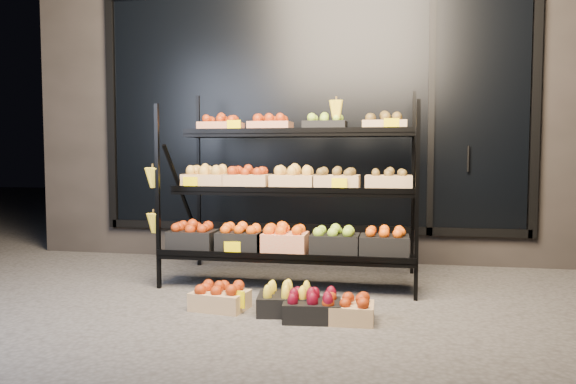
% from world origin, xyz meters
% --- Properties ---
extents(ground, '(24.00, 24.00, 0.00)m').
position_xyz_m(ground, '(0.00, 0.00, 0.00)').
color(ground, '#514F4C').
rests_on(ground, ground).
extents(building, '(6.00, 2.08, 3.50)m').
position_xyz_m(building, '(0.00, 2.59, 1.75)').
color(building, '#2D2826').
rests_on(building, ground).
extents(display_rack, '(2.18, 1.02, 1.68)m').
position_xyz_m(display_rack, '(-0.01, 0.60, 0.79)').
color(display_rack, black).
rests_on(display_rack, ground).
extents(tag_floor_a, '(0.13, 0.01, 0.12)m').
position_xyz_m(tag_floor_a, '(-0.21, -0.40, 0.06)').
color(tag_floor_a, '#FDE300').
rests_on(tag_floor_a, ground).
extents(tag_floor_b, '(0.13, 0.01, 0.12)m').
position_xyz_m(tag_floor_b, '(0.22, -0.40, 0.06)').
color(tag_floor_b, '#FDE300').
rests_on(tag_floor_b, ground).
extents(floor_crate_left, '(0.41, 0.33, 0.19)m').
position_xyz_m(floor_crate_left, '(-0.35, -0.32, 0.09)').
color(floor_crate_left, tan).
rests_on(floor_crate_left, ground).
extents(floor_crate_midleft, '(0.42, 0.34, 0.20)m').
position_xyz_m(floor_crate_midleft, '(0.14, -0.34, 0.09)').
color(floor_crate_midleft, black).
rests_on(floor_crate_midleft, ground).
extents(floor_crate_midright, '(0.36, 0.27, 0.19)m').
position_xyz_m(floor_crate_midright, '(0.56, -0.45, 0.09)').
color(floor_crate_midright, tan).
rests_on(floor_crate_midright, ground).
extents(floor_crate_right, '(0.40, 0.32, 0.19)m').
position_xyz_m(floor_crate_right, '(0.33, -0.45, 0.09)').
color(floor_crate_right, black).
rests_on(floor_crate_right, ground).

